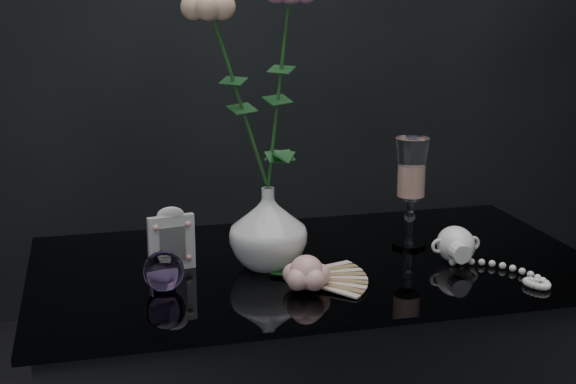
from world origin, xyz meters
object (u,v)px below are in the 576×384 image
object	(u,v)px
picture_frame	(171,238)
paperweight	(164,271)
vase	(268,228)
pearl_jar	(456,243)
wine_glass	(411,193)
loose_rose	(306,273)

from	to	relation	value
picture_frame	paperweight	distance (m)	0.11
vase	paperweight	size ratio (longest dim) A/B	2.14
vase	paperweight	bearing A→B (deg)	-159.81
pearl_jar	picture_frame	bearing A→B (deg)	172.36
wine_glass	picture_frame	world-z (taller)	wine_glass
picture_frame	loose_rose	bearing A→B (deg)	-46.15
wine_glass	paperweight	world-z (taller)	wine_glass
picture_frame	paperweight	size ratio (longest dim) A/B	1.70
vase	pearl_jar	bearing A→B (deg)	-9.26
wine_glass	pearl_jar	bearing A→B (deg)	-64.34
vase	wine_glass	distance (m)	0.31
picture_frame	vase	bearing A→B (deg)	-18.38
wine_glass	picture_frame	size ratio (longest dim) A/B	1.84
picture_frame	paperweight	world-z (taller)	picture_frame
vase	loose_rose	bearing A→B (deg)	-74.23
paperweight	pearl_jar	distance (m)	0.55
picture_frame	wine_glass	bearing A→B (deg)	-6.89
loose_rose	pearl_jar	distance (m)	0.32
vase	paperweight	distance (m)	0.22
wine_glass	pearl_jar	distance (m)	0.14
vase	loose_rose	size ratio (longest dim) A/B	0.83
wine_glass	pearl_jar	size ratio (longest dim) A/B	0.88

